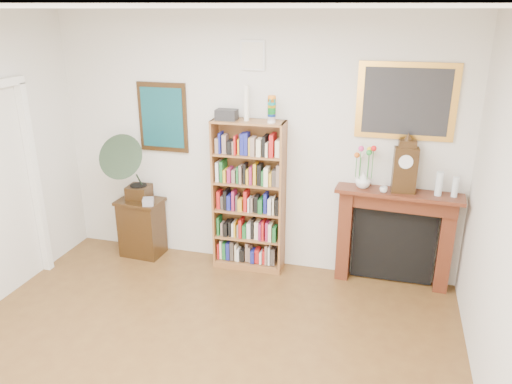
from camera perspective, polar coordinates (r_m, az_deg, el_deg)
room at (r=3.26m, az=-12.33°, el=-5.66°), size 4.51×5.01×2.81m
door_casing at (r=5.46m, az=-27.25°, el=1.59°), size 0.08×1.02×2.17m
teal_poster at (r=5.75m, az=-10.61°, el=8.37°), size 0.58×0.04×0.78m
small_picture at (r=5.28m, az=-0.40°, el=15.36°), size 0.26×0.04×0.30m
gilt_painting at (r=5.13m, az=16.78°, el=9.87°), size 0.95×0.04×0.75m
bookshelf at (r=5.45m, az=-0.86°, el=0.39°), size 0.79×0.29×1.96m
side_cabinet at (r=6.11m, az=-12.90°, el=-3.95°), size 0.53×0.40×0.70m
fireplace at (r=5.44m, az=15.59°, el=-4.15°), size 1.28×0.37×1.06m
gramophone at (r=5.78m, az=-14.18°, el=3.17°), size 0.54×0.66×0.83m
cd_stack at (r=5.80m, az=-12.21°, el=-1.08°), size 0.16×0.16×0.08m
mantel_clock at (r=5.14m, az=16.67°, el=2.69°), size 0.24×0.15×0.54m
flower_vase at (r=5.23m, az=12.14°, el=1.37°), size 0.21×0.21×0.17m
teacup at (r=5.15m, az=14.37°, el=0.26°), size 0.10×0.10×0.06m
bottle_left at (r=5.21m, az=20.19°, el=0.89°), size 0.07×0.07×0.24m
bottle_right at (r=5.23m, az=21.80°, el=0.53°), size 0.06×0.06×0.20m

